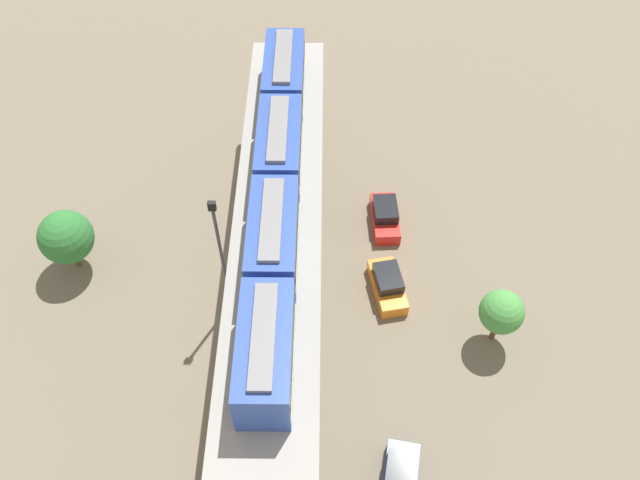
{
  "coord_description": "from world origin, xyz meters",
  "views": [
    {
      "loc": [
        2.73,
        -24.02,
        37.03
      ],
      "look_at": [
        2.5,
        1.58,
        4.58
      ],
      "focal_mm": 36.99,
      "sensor_mm": 36.0,
      "label": 1
    }
  ],
  "objects_px": {
    "train": "(276,190)",
    "tree_mid_lot": "(502,312)",
    "signal_post": "(221,253)",
    "parked_car_orange": "(388,285)",
    "tree_near_viaduct": "(66,237)",
    "parked_car_blue": "(400,479)",
    "parked_car_red": "(385,216)"
  },
  "relations": [
    {
      "from": "parked_car_orange",
      "to": "signal_post",
      "type": "relative_size",
      "value": 0.44
    },
    {
      "from": "train",
      "to": "parked_car_orange",
      "type": "relative_size",
      "value": 6.14
    },
    {
      "from": "train",
      "to": "tree_near_viaduct",
      "type": "height_order",
      "value": "train"
    },
    {
      "from": "parked_car_blue",
      "to": "tree_near_viaduct",
      "type": "relative_size",
      "value": 0.91
    },
    {
      "from": "train",
      "to": "tree_mid_lot",
      "type": "xyz_separation_m",
      "value": [
        13.55,
        -4.24,
        -6.14
      ]
    },
    {
      "from": "train",
      "to": "parked_car_blue",
      "type": "xyz_separation_m",
      "value": [
        6.98,
        -13.59,
        -8.42
      ]
    },
    {
      "from": "tree_near_viaduct",
      "to": "signal_post",
      "type": "xyz_separation_m",
      "value": [
        10.89,
        -3.19,
        2.58
      ]
    },
    {
      "from": "parked_car_orange",
      "to": "tree_mid_lot",
      "type": "xyz_separation_m",
      "value": [
        6.53,
        -3.52,
        2.28
      ]
    },
    {
      "from": "train",
      "to": "signal_post",
      "type": "bearing_deg",
      "value": -150.74
    },
    {
      "from": "tree_near_viaduct",
      "to": "signal_post",
      "type": "distance_m",
      "value": 11.63
    },
    {
      "from": "tree_near_viaduct",
      "to": "parked_car_blue",
      "type": "bearing_deg",
      "value": -34.96
    },
    {
      "from": "parked_car_red",
      "to": "tree_mid_lot",
      "type": "distance_m",
      "value": 11.68
    },
    {
      "from": "signal_post",
      "to": "parked_car_orange",
      "type": "bearing_deg",
      "value": 6.45
    },
    {
      "from": "train",
      "to": "tree_mid_lot",
      "type": "distance_m",
      "value": 15.47
    },
    {
      "from": "train",
      "to": "parked_car_orange",
      "type": "distance_m",
      "value": 10.98
    },
    {
      "from": "parked_car_blue",
      "to": "tree_near_viaduct",
      "type": "height_order",
      "value": "tree_near_viaduct"
    },
    {
      "from": "train",
      "to": "signal_post",
      "type": "distance_m",
      "value": 5.25
    },
    {
      "from": "parked_car_blue",
      "to": "tree_mid_lot",
      "type": "bearing_deg",
      "value": 65.06
    },
    {
      "from": "parked_car_blue",
      "to": "tree_mid_lot",
      "type": "height_order",
      "value": "tree_mid_lot"
    },
    {
      "from": "parked_car_orange",
      "to": "parked_car_blue",
      "type": "xyz_separation_m",
      "value": [
        -0.03,
        -12.86,
        0.0
      ]
    },
    {
      "from": "parked_car_blue",
      "to": "train",
      "type": "bearing_deg",
      "value": 127.34
    },
    {
      "from": "parked_car_red",
      "to": "signal_post",
      "type": "bearing_deg",
      "value": -149.18
    },
    {
      "from": "parked_car_red",
      "to": "parked_car_blue",
      "type": "height_order",
      "value": "same"
    },
    {
      "from": "tree_near_viaduct",
      "to": "parked_car_red",
      "type": "bearing_deg",
      "value": 10.53
    },
    {
      "from": "parked_car_orange",
      "to": "parked_car_blue",
      "type": "distance_m",
      "value": 12.86
    },
    {
      "from": "parked_car_orange",
      "to": "tree_near_viaduct",
      "type": "height_order",
      "value": "tree_near_viaduct"
    },
    {
      "from": "parked_car_blue",
      "to": "signal_post",
      "type": "xyz_separation_m",
      "value": [
        -10.38,
        11.68,
        4.9
      ]
    },
    {
      "from": "train",
      "to": "parked_car_orange",
      "type": "bearing_deg",
      "value": -5.91
    },
    {
      "from": "train",
      "to": "tree_near_viaduct",
      "type": "xyz_separation_m",
      "value": [
        -14.29,
        1.28,
        -6.11
      ]
    },
    {
      "from": "train",
      "to": "signal_post",
      "type": "xyz_separation_m",
      "value": [
        -3.4,
        -1.9,
        -3.52
      ]
    },
    {
      "from": "parked_car_red",
      "to": "signal_post",
      "type": "xyz_separation_m",
      "value": [
        -10.56,
        -7.18,
        4.9
      ]
    },
    {
      "from": "parked_car_orange",
      "to": "tree_mid_lot",
      "type": "relative_size",
      "value": 1.01
    }
  ]
}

